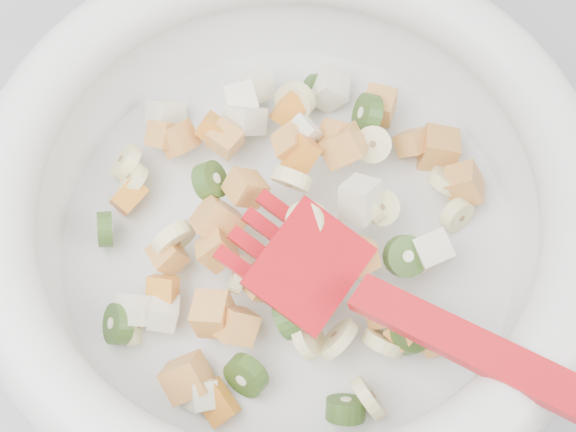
% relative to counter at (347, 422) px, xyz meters
% --- Properties ---
extents(counter, '(2.00, 0.60, 0.90)m').
position_rel_counter_xyz_m(counter, '(0.00, 0.00, 0.00)').
color(counter, gray).
rests_on(counter, ground).
extents(mixing_bowl, '(0.44, 0.37, 0.13)m').
position_rel_counter_xyz_m(mixing_bowl, '(-0.07, 0.00, 0.51)').
color(mixing_bowl, silver).
rests_on(mixing_bowl, counter).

